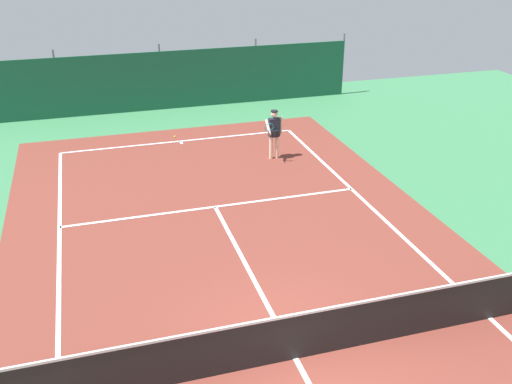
{
  "coord_description": "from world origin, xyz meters",
  "views": [
    {
      "loc": [
        -3.06,
        -7.71,
        7.19
      ],
      "look_at": [
        0.81,
        5.18,
        0.9
      ],
      "focal_mm": 40.94,
      "sensor_mm": 36.0,
      "label": 1
    }
  ],
  "objects_px": {
    "tennis_player": "(274,131)",
    "parked_car": "(215,73)",
    "tennis_net": "(296,336)",
    "tennis_ball_near_player": "(175,137)"
  },
  "relations": [
    {
      "from": "tennis_player",
      "to": "parked_car",
      "type": "distance_m",
      "value": 8.76
    },
    {
      "from": "tennis_net",
      "to": "parked_car",
      "type": "xyz_separation_m",
      "value": [
        2.76,
        18.16,
        0.33
      ]
    },
    {
      "from": "tennis_net",
      "to": "tennis_player",
      "type": "relative_size",
      "value": 6.17
    },
    {
      "from": "tennis_player",
      "to": "parked_car",
      "type": "xyz_separation_m",
      "value": [
        0.07,
        8.76,
        -0.12
      ]
    },
    {
      "from": "tennis_net",
      "to": "tennis_ball_near_player",
      "type": "height_order",
      "value": "tennis_net"
    },
    {
      "from": "tennis_net",
      "to": "parked_car",
      "type": "bearing_deg",
      "value": 81.37
    },
    {
      "from": "parked_car",
      "to": "tennis_player",
      "type": "bearing_deg",
      "value": 91.36
    },
    {
      "from": "tennis_player",
      "to": "parked_car",
      "type": "height_order",
      "value": "parked_car"
    },
    {
      "from": "tennis_ball_near_player",
      "to": "parked_car",
      "type": "bearing_deg",
      "value": 63.57
    },
    {
      "from": "tennis_ball_near_player",
      "to": "parked_car",
      "type": "relative_size",
      "value": 0.02
    }
  ]
}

